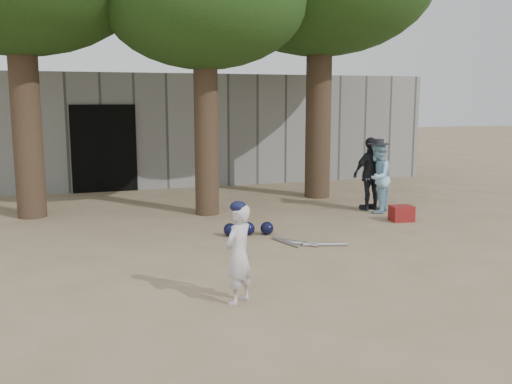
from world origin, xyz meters
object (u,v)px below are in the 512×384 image
object	(u,v)px
red_bag	(402,213)
spectator_blue	(377,178)
boy_player	(239,254)
spectator_dark	(371,174)

from	to	relation	value
red_bag	spectator_blue	bearing A→B (deg)	91.68
boy_player	spectator_dark	bearing A→B (deg)	-171.33
boy_player	red_bag	xyz separation A→B (m)	(4.27, 3.32, -0.43)
boy_player	spectator_blue	world-z (taller)	spectator_blue
spectator_blue	spectator_dark	distance (m)	0.31
spectator_blue	spectator_dark	world-z (taller)	spectator_dark
boy_player	spectator_blue	size ratio (longest dim) A/B	0.80
boy_player	spectator_dark	xyz separation A→B (m)	(4.28, 4.55, 0.19)
boy_player	spectator_dark	world-z (taller)	spectator_dark
spectator_blue	red_bag	bearing A→B (deg)	43.42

